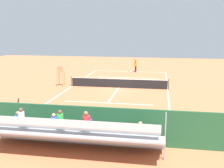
{
  "coord_description": "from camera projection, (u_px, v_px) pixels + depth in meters",
  "views": [
    {
      "loc": [
        -4.13,
        27.87,
        6.15
      ],
      "look_at": [
        0.0,
        4.0,
        1.2
      ],
      "focal_mm": 44.46,
      "sensor_mm": 36.0,
      "label": 1
    }
  ],
  "objects": [
    {
      "name": "tennis_player",
      "position": [
        136.0,
        65.0,
        38.77
      ],
      "size": [
        0.47,
        0.55,
        1.93
      ],
      "color": "black",
      "rests_on": "ground"
    },
    {
      "name": "tennis_ball_far",
      "position": [
        120.0,
        72.0,
        38.74
      ],
      "size": [
        0.07,
        0.07,
        0.07
      ],
      "primitive_type": "sphere",
      "color": "#CCDB33",
      "rests_on": "ground"
    },
    {
      "name": "ground_plane",
      "position": [
        119.0,
        88.0,
        28.82
      ],
      "size": [
        60.0,
        60.0,
        0.0
      ],
      "primitive_type": "plane",
      "color": "#CC7047"
    },
    {
      "name": "umpire_chair",
      "position": [
        61.0,
        74.0,
        29.37
      ],
      "size": [
        0.67,
        0.67,
        2.14
      ],
      "color": "#A88456",
      "rests_on": "ground"
    },
    {
      "name": "tennis_net",
      "position": [
        119.0,
        83.0,
        28.72
      ],
      "size": [
        10.3,
        0.1,
        1.07
      ],
      "color": "black",
      "rests_on": "ground"
    },
    {
      "name": "equipment_bag",
      "position": [
        91.0,
        134.0,
        15.78
      ],
      "size": [
        0.9,
        0.36,
        0.36
      ],
      "primitive_type": "cube",
      "color": "#B22D2D",
      "rests_on": "ground"
    },
    {
      "name": "court_line_markings",
      "position": [
        119.0,
        88.0,
        28.86
      ],
      "size": [
        10.1,
        22.2,
        0.01
      ],
      "color": "white",
      "rests_on": "ground"
    },
    {
      "name": "backdrop_wall",
      "position": [
        81.0,
        124.0,
        15.11
      ],
      "size": [
        18.0,
        0.16,
        2.0
      ],
      "primitive_type": "cube",
      "color": "#235633",
      "rests_on": "ground"
    },
    {
      "name": "courtside_bench",
      "position": [
        129.0,
        130.0,
        15.47
      ],
      "size": [
        1.8,
        0.4,
        0.93
      ],
      "color": "#33383D",
      "rests_on": "ground"
    },
    {
      "name": "bleacher_stand",
      "position": [
        73.0,
        134.0,
        13.78
      ],
      "size": [
        9.06,
        2.4,
        2.48
      ],
      "color": "#9EA0A5",
      "rests_on": "ground"
    },
    {
      "name": "tennis_racket",
      "position": [
        130.0,
        71.0,
        39.61
      ],
      "size": [
        0.56,
        0.46,
        0.03
      ],
      "color": "black",
      "rests_on": "ground"
    },
    {
      "name": "line_judge",
      "position": [
        16.0,
        113.0,
        16.89
      ],
      "size": [
        0.43,
        0.55,
        1.93
      ],
      "color": "#232328",
      "rests_on": "ground"
    },
    {
      "name": "tennis_ball_near",
      "position": [
        137.0,
        74.0,
        36.88
      ],
      "size": [
        0.07,
        0.07,
        0.07
      ],
      "primitive_type": "sphere",
      "color": "#CCDB33",
      "rests_on": "ground"
    }
  ]
}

